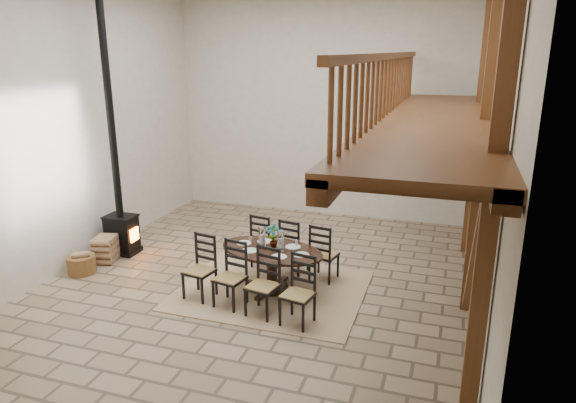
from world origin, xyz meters
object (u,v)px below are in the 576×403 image
(dining_table, at_px, (269,271))
(log_basket, at_px, (82,264))
(wood_stove, at_px, (118,197))
(log_stack, at_px, (106,249))

(dining_table, distance_m, log_basket, 3.47)
(dining_table, height_order, wood_stove, wood_stove)
(dining_table, relative_size, log_basket, 4.64)
(dining_table, bearing_deg, log_basket, -164.41)
(wood_stove, bearing_deg, dining_table, -12.49)
(wood_stove, distance_m, log_basket, 1.43)
(dining_table, distance_m, wood_stove, 3.48)
(dining_table, bearing_deg, log_stack, -174.03)
(wood_stove, relative_size, log_stack, 8.88)
(dining_table, xyz_separation_m, log_stack, (-3.36, 0.25, -0.13))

